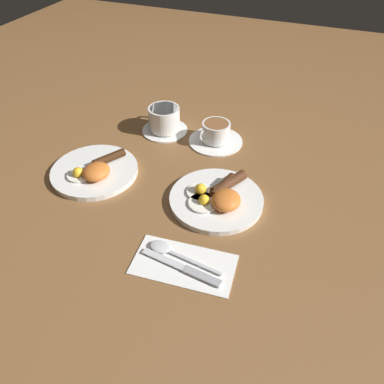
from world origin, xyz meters
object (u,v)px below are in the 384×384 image
(breakfast_plate_near, at_px, (218,198))
(breakfast_plate_far, at_px, (95,171))
(knife, at_px, (185,269))
(teacup_near, at_px, (216,134))
(spoon, at_px, (167,250))
(teacup_far, at_px, (164,120))

(breakfast_plate_near, height_order, breakfast_plate_far, same)
(breakfast_plate_near, height_order, knife, breakfast_plate_near)
(breakfast_plate_far, distance_m, teacup_near, 0.37)
(breakfast_plate_near, relative_size, spoon, 1.34)
(teacup_near, relative_size, spoon, 0.93)
(breakfast_plate_far, distance_m, spoon, 0.35)
(teacup_near, relative_size, knife, 0.89)
(spoon, bearing_deg, breakfast_plate_near, -96.93)
(knife, xyz_separation_m, spoon, (0.03, 0.05, 0.00))
(breakfast_plate_near, xyz_separation_m, teacup_far, (0.26, 0.26, 0.02))
(knife, bearing_deg, spoon, -22.50)
(breakfast_plate_far, bearing_deg, teacup_far, -16.77)
(teacup_near, height_order, spoon, teacup_near)
(breakfast_plate_near, xyz_separation_m, spoon, (-0.19, 0.05, -0.01))
(breakfast_plate_far, xyz_separation_m, teacup_near, (0.27, -0.25, 0.01))
(teacup_near, distance_m, teacup_far, 0.17)
(spoon, bearing_deg, teacup_near, -77.14)
(breakfast_plate_near, bearing_deg, knife, -178.72)
(teacup_far, bearing_deg, breakfast_plate_far, 163.23)
(teacup_near, xyz_separation_m, teacup_far, (0.00, 0.17, 0.01))
(teacup_far, height_order, knife, teacup_far)
(breakfast_plate_far, bearing_deg, knife, -120.80)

